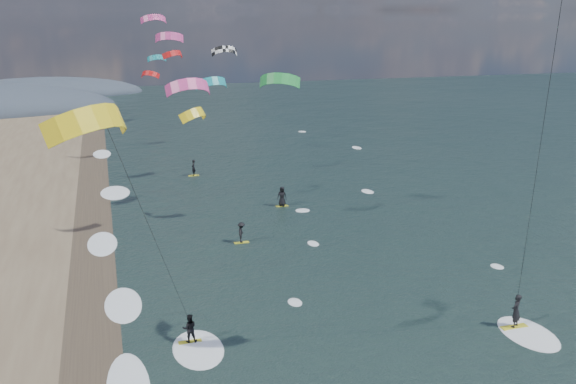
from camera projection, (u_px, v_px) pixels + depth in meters
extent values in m
cube|color=#382D23|center=(92.00, 350.00, 32.69)|extent=(3.00, 240.00, 0.00)
ellipsoid|color=#3D4756|center=(43.00, 95.00, 131.60)|extent=(40.00, 18.00, 7.00)
cube|color=gold|center=(514.00, 327.00, 35.05)|extent=(1.54, 0.46, 0.07)
imported|color=black|center=(516.00, 311.00, 34.78)|extent=(0.83, 0.76, 1.90)
ellipsoid|color=white|center=(528.00, 334.00, 34.40)|extent=(2.60, 4.20, 0.12)
cylinder|color=black|center=(537.00, 167.00, 29.04)|extent=(0.02, 0.02, 18.65)
cube|color=gold|center=(190.00, 342.00, 33.48)|extent=(1.22, 0.38, 0.06)
imported|color=black|center=(189.00, 328.00, 33.26)|extent=(0.80, 0.65, 1.55)
ellipsoid|color=white|center=(198.00, 349.00, 32.83)|extent=(2.60, 4.20, 0.12)
cylinder|color=black|center=(153.00, 235.00, 28.29)|extent=(0.02, 0.02, 13.60)
cube|color=gold|center=(242.00, 242.00, 47.81)|extent=(1.10, 0.35, 0.05)
imported|color=black|center=(241.00, 232.00, 47.59)|extent=(0.87, 1.14, 1.57)
cube|color=gold|center=(282.00, 206.00, 56.74)|extent=(1.10, 0.35, 0.05)
imported|color=black|center=(282.00, 196.00, 56.50)|extent=(1.01, 0.88, 1.74)
cube|color=gold|center=(194.00, 175.00, 67.20)|extent=(1.10, 0.35, 0.05)
imported|color=black|center=(193.00, 168.00, 66.97)|extent=(0.60, 0.71, 1.66)
ellipsoid|color=white|center=(114.00, 306.00, 37.63)|extent=(2.40, 5.40, 0.11)
ellipsoid|color=white|center=(110.00, 243.00, 47.79)|extent=(2.40, 5.40, 0.11)
ellipsoid|color=white|center=(106.00, 193.00, 60.72)|extent=(2.40, 5.40, 0.11)
ellipsoid|color=white|center=(104.00, 154.00, 77.35)|extent=(2.40, 5.40, 0.11)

